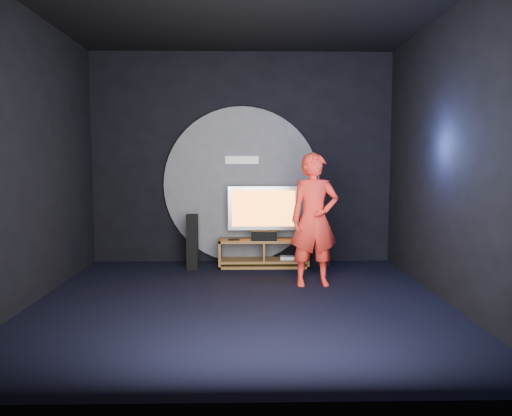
% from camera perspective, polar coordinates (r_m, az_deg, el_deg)
% --- Properties ---
extents(floor, '(5.00, 5.00, 0.00)m').
position_cam_1_polar(floor, '(6.14, -1.76, -10.76)').
color(floor, black).
rests_on(floor, ground).
extents(back_wall, '(5.00, 0.04, 3.50)m').
position_cam_1_polar(back_wall, '(8.39, -1.62, 5.71)').
color(back_wall, black).
rests_on(back_wall, ground).
extents(front_wall, '(5.00, 0.04, 3.50)m').
position_cam_1_polar(front_wall, '(3.39, -2.28, 6.04)').
color(front_wall, black).
rests_on(front_wall, ground).
extents(left_wall, '(0.04, 5.00, 3.50)m').
position_cam_1_polar(left_wall, '(6.43, -24.81, 5.28)').
color(left_wall, black).
rests_on(left_wall, ground).
extents(right_wall, '(0.04, 5.00, 3.50)m').
position_cam_1_polar(right_wall, '(6.38, 21.38, 5.41)').
color(right_wall, black).
rests_on(right_wall, ground).
extents(ceiling, '(5.00, 5.00, 0.01)m').
position_cam_1_polar(ceiling, '(6.16, -1.86, 22.36)').
color(ceiling, black).
rests_on(ceiling, back_wall).
extents(wall_disc_panel, '(2.60, 0.11, 2.60)m').
position_cam_1_polar(wall_disc_panel, '(8.35, -1.62, 2.63)').
color(wall_disc_panel, '#515156').
rests_on(wall_disc_panel, ground).
extents(media_console, '(1.44, 0.45, 0.45)m').
position_cam_1_polar(media_console, '(8.09, 0.92, -5.36)').
color(media_console, brown).
rests_on(media_console, ground).
extents(tv, '(1.14, 0.22, 0.85)m').
position_cam_1_polar(tv, '(8.06, 0.86, -0.24)').
color(tv, '#A7A6AE').
rests_on(tv, media_console).
extents(center_speaker, '(0.40, 0.15, 0.15)m').
position_cam_1_polar(center_speaker, '(7.89, 0.91, -3.20)').
color(center_speaker, black).
rests_on(center_speaker, media_console).
extents(remote, '(0.18, 0.05, 0.02)m').
position_cam_1_polar(remote, '(7.93, -2.52, -3.64)').
color(remote, black).
rests_on(remote, media_console).
extents(tower_speaker_left, '(0.17, 0.19, 0.87)m').
position_cam_1_polar(tower_speaker_left, '(7.91, -7.28, -3.88)').
color(tower_speaker_left, black).
rests_on(tower_speaker_left, ground).
extents(tower_speaker_right, '(0.17, 0.19, 0.87)m').
position_cam_1_polar(tower_speaker_right, '(8.20, 6.32, -3.54)').
color(tower_speaker_right, black).
rests_on(tower_speaker_right, ground).
extents(subwoofer, '(0.33, 0.33, 0.36)m').
position_cam_1_polar(subwoofer, '(8.37, 7.18, -5.13)').
color(subwoofer, black).
rests_on(subwoofer, ground).
extents(player, '(0.70, 0.49, 1.82)m').
position_cam_1_polar(player, '(6.84, 6.69, -1.33)').
color(player, red).
rests_on(player, ground).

